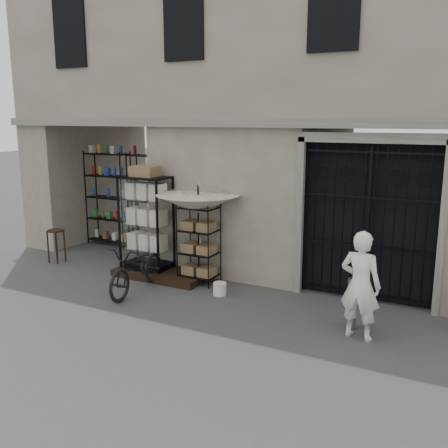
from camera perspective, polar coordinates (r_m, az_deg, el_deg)
The scene contains 14 objects.
ground at distance 8.41m, azimuth 0.42°, elevation -11.36°, with size 80.00×80.00×0.00m, color black.
main_building at distance 11.48m, azimuth 10.07°, elevation 17.66°, with size 14.00×4.00×9.00m, color gray.
shop_recess at distance 12.70m, azimuth -11.98°, elevation 3.44°, with size 3.00×1.70×3.00m, color black.
shop_shelving at distance 13.15m, azimuth -10.72°, elevation 2.68°, with size 2.70×0.50×2.50m, color black.
iron_gate at distance 9.49m, azimuth 16.31°, elevation 0.37°, with size 2.50×0.21×3.00m.
step_platform at distance 10.80m, azimuth -7.21°, elevation -5.66°, with size 2.00×0.90×0.15m, color black.
display_cabinet at distance 10.83m, azimuth -8.87°, elevation -0.37°, with size 1.07×0.75×2.15m.
wire_rack at distance 10.19m, azimuth -2.89°, elevation -2.30°, with size 0.75×0.55×1.67m.
market_umbrella at distance 10.05m, azimuth -2.98°, elevation 2.89°, with size 1.91×1.93×2.43m.
white_bucket at distance 9.66m, azimuth -0.49°, elevation -7.41°, with size 0.25×0.25×0.24m, color silver.
bicycle at distance 10.01m, azimuth -9.76°, elevation -7.64°, with size 0.64×0.97×1.85m, color black.
wooden_stool at distance 12.36m, azimuth -18.62°, elevation -2.31°, with size 0.49×0.49×0.78m.
steel_bollard at distance 8.34m, azimuth 14.39°, elevation -8.80°, with size 0.16×0.16×0.85m, color slate.
shopkeeper at distance 8.20m, azimuth 14.98°, elevation -12.41°, with size 0.62×1.70×0.41m, color white.
Camera 1 is at (3.52, -6.87, 3.33)m, focal length 40.00 mm.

